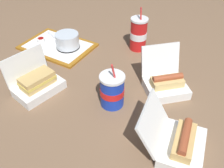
{
  "coord_description": "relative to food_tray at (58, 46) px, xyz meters",
  "views": [
    {
      "loc": [
        0.32,
        -0.76,
        0.71
      ],
      "look_at": [
        0.04,
        -0.0,
        0.05
      ],
      "focal_mm": 40.0,
      "sensor_mm": 36.0,
      "label": 1
    }
  ],
  "objects": [
    {
      "name": "ground_plane",
      "position": [
        0.37,
        -0.25,
        -0.01
      ],
      "size": [
        3.2,
        3.2,
        0.0
      ],
      "primitive_type": "plane",
      "color": "brown"
    },
    {
      "name": "food_tray",
      "position": [
        0.0,
        0.0,
        0.0
      ],
      "size": [
        0.41,
        0.32,
        0.01
      ],
      "color": "#A56619",
      "rests_on": "ground_plane"
    },
    {
      "name": "cake_container",
      "position": [
        0.07,
        0.0,
        0.04
      ],
      "size": [
        0.13,
        0.13,
        0.08
      ],
      "color": "black",
      "rests_on": "food_tray"
    },
    {
      "name": "ketchup_cup",
      "position": [
        -0.1,
        -0.0,
        0.02
      ],
      "size": [
        0.04,
        0.04,
        0.02
      ],
      "color": "white",
      "rests_on": "food_tray"
    },
    {
      "name": "napkin_stack",
      "position": [
        -0.08,
        -0.07,
        0.01
      ],
      "size": [
        0.11,
        0.11,
        0.0
      ],
      "primitive_type": "cube",
      "rotation": [
        0.0,
        0.0,
        0.08
      ],
      "color": "white",
      "rests_on": "food_tray"
    },
    {
      "name": "plastic_fork",
      "position": [
        -0.08,
        0.08,
        0.01
      ],
      "size": [
        0.1,
        0.07,
        0.0
      ],
      "primitive_type": "cube",
      "rotation": [
        0.0,
        0.0,
        -0.54
      ],
      "color": "white",
      "rests_on": "food_tray"
    },
    {
      "name": "clamshell_hotdog_corner",
      "position": [
        0.62,
        -0.16,
        0.03
      ],
      "size": [
        0.24,
        0.25,
        0.18
      ],
      "color": "white",
      "rests_on": "ground_plane"
    },
    {
      "name": "clamshell_sandwich_center",
      "position": [
        0.11,
        -0.35,
        0.04
      ],
      "size": [
        0.21,
        0.24,
        0.17
      ],
      "color": "white",
      "rests_on": "ground_plane"
    },
    {
      "name": "clamshell_hotdog_left",
      "position": [
        0.72,
        -0.45,
        0.03
      ],
      "size": [
        0.22,
        0.2,
        0.16
      ],
      "color": "white",
      "rests_on": "ground_plane"
    },
    {
      "name": "soda_cup_left",
      "position": [
        0.41,
        0.14,
        0.08
      ],
      "size": [
        0.09,
        0.09,
        0.23
      ],
      "color": "red",
      "rests_on": "ground_plane"
    },
    {
      "name": "soda_cup_center",
      "position": [
        0.43,
        -0.31,
        0.06
      ],
      "size": [
        0.1,
        0.1,
        0.2
      ],
      "color": "#1938B7",
      "rests_on": "ground_plane"
    }
  ]
}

